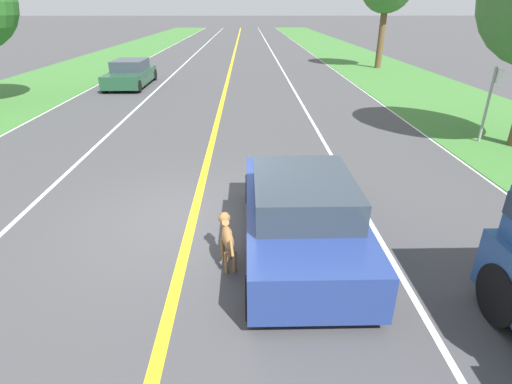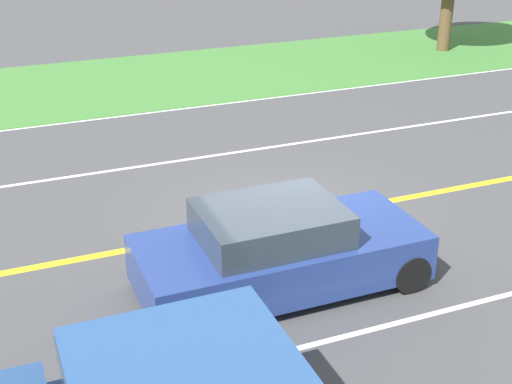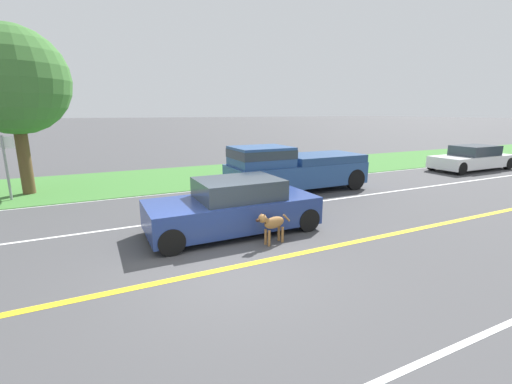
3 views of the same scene
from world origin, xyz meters
TOP-DOWN VIEW (x-y plane):
  - ground_plane at (0.00, 0.00)m, footprint 400.00×400.00m
  - centre_divider_line at (0.00, 0.00)m, footprint 0.18×160.00m
  - lane_edge_line_right at (7.00, 0.00)m, footprint 0.14×160.00m
  - lane_dash_same_dir at (3.50, 0.00)m, footprint 0.10×160.00m
  - grass_verge_right at (10.00, 0.00)m, footprint 6.00×160.00m
  - ego_car at (2.00, -0.99)m, footprint 1.88×4.32m
  - dog at (0.77, -1.44)m, footprint 0.33×1.02m
  - pickup_truck at (5.32, -4.77)m, footprint 2.03×5.47m
  - car_trailing_near at (5.46, -16.18)m, footprint 1.82×4.79m
  - roadside_tree_right_near at (9.21, 4.42)m, footprint 3.78×3.78m
  - street_sign at (8.35, 4.85)m, footprint 0.11×0.64m

SIDE VIEW (x-z plane):
  - ground_plane at x=0.00m, z-range 0.00..0.00m
  - centre_divider_line at x=0.00m, z-range 0.00..0.01m
  - lane_edge_line_right at x=7.00m, z-range 0.00..0.01m
  - lane_dash_same_dir at x=3.50m, z-range 0.00..0.01m
  - grass_verge_right at x=10.00m, z-range 0.00..0.03m
  - dog at x=0.77m, z-range 0.11..0.91m
  - car_trailing_near at x=5.46m, z-range -0.04..1.26m
  - ego_car at x=2.00m, z-range -0.05..1.33m
  - pickup_truck at x=5.32m, z-range 0.02..1.82m
  - street_sign at x=8.35m, z-range 0.31..2.57m
  - roadside_tree_right_near at x=9.21m, z-range 1.09..7.10m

